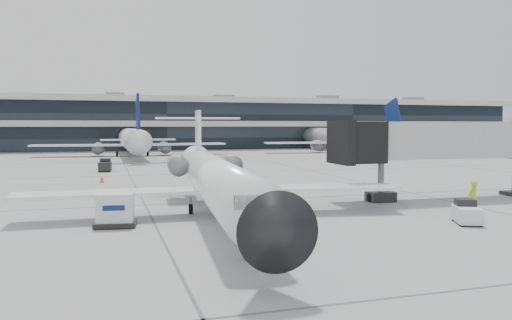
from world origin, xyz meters
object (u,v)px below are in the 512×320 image
object	(u,v)px
baggage_tug	(467,213)
regional_jet	(216,179)
jet_bridge	(461,141)
ramp_worker	(473,198)
cargo_uld	(115,210)

from	to	relation	value
baggage_tug	regional_jet	bearing A→B (deg)	179.11
regional_jet	jet_bridge	world-z (taller)	regional_jet
regional_jet	baggage_tug	xyz separation A→B (m)	(12.23, -5.93, -1.60)
jet_bridge	ramp_worker	world-z (taller)	jet_bridge
regional_jet	ramp_worker	size ratio (longest dim) A/B	13.92
ramp_worker	regional_jet	bearing A→B (deg)	-36.56
regional_jet	jet_bridge	bearing A→B (deg)	11.32
jet_bridge	ramp_worker	xyz separation A→B (m)	(-3.81, -5.77, -3.10)
baggage_tug	ramp_worker	bearing A→B (deg)	69.47
jet_bridge	baggage_tug	distance (m)	10.53
regional_jet	ramp_worker	world-z (taller)	regional_jet
regional_jet	baggage_tug	size ratio (longest dim) A/B	12.05
regional_jet	jet_bridge	distance (m)	18.43
cargo_uld	baggage_tug	bearing A→B (deg)	-6.43
regional_jet	jet_bridge	size ratio (longest dim) A/B	1.57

